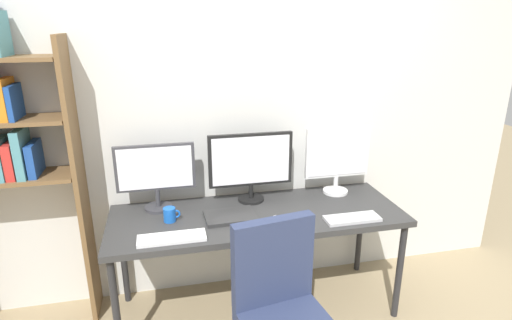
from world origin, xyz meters
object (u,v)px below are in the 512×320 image
at_px(keyboard_left, 172,238).
at_px(computer_mouse, 277,219).
at_px(monitor_left, 156,172).
at_px(laptop_closed, 230,216).
at_px(keyboard_right, 352,218).
at_px(monitor_right, 337,157).
at_px(coffee_mug, 170,215).
at_px(desk, 258,221).
at_px(monitor_center, 251,163).

height_order(keyboard_left, computer_mouse, computer_mouse).
bearing_deg(monitor_left, laptop_closed, -28.69).
relative_size(monitor_left, keyboard_right, 1.45).
xyz_separation_m(keyboard_right, laptop_closed, (-0.75, 0.20, 0.00)).
height_order(monitor_right, keyboard_left, monitor_right).
bearing_deg(monitor_right, monitor_left, -180.00).
height_order(monitor_left, coffee_mug, monitor_left).
bearing_deg(desk, monitor_left, 161.46).
xyz_separation_m(computer_mouse, laptop_closed, (-0.28, 0.12, -0.00)).
xyz_separation_m(keyboard_right, coffee_mug, (-1.12, 0.24, 0.04)).
bearing_deg(keyboard_right, desk, 157.67).
height_order(monitor_center, laptop_closed, monitor_center).
height_order(desk, monitor_center, monitor_center).
bearing_deg(keyboard_left, monitor_center, 38.31).
relative_size(monitor_left, laptop_closed, 1.59).
relative_size(monitor_center, computer_mouse, 6.02).
bearing_deg(monitor_left, coffee_mug, -70.71).
bearing_deg(monitor_center, desk, -90.00).
height_order(desk, monitor_right, monitor_right).
xyz_separation_m(desk, monitor_center, (0.00, 0.21, 0.33)).
distance_m(desk, monitor_left, 0.74).
relative_size(keyboard_left, coffee_mug, 3.69).
bearing_deg(keyboard_left, monitor_right, 20.34).
bearing_deg(coffee_mug, keyboard_left, -89.62).
height_order(monitor_right, laptop_closed, monitor_right).
distance_m(monitor_center, laptop_closed, 0.40).
height_order(computer_mouse, laptop_closed, computer_mouse).
bearing_deg(coffee_mug, monitor_left, 109.29).
distance_m(desk, keyboard_left, 0.61).
distance_m(computer_mouse, laptop_closed, 0.30).
distance_m(monitor_left, computer_mouse, 0.84).
height_order(monitor_center, computer_mouse, monitor_center).
height_order(monitor_left, keyboard_left, monitor_left).
xyz_separation_m(keyboard_left, coffee_mug, (-0.00, 0.24, 0.04)).
relative_size(monitor_center, keyboard_left, 1.48).
bearing_deg(monitor_left, monitor_right, 0.00).
bearing_deg(desk, keyboard_right, -22.33).
relative_size(monitor_right, keyboard_left, 1.25).
relative_size(keyboard_left, keyboard_right, 1.11).
height_order(desk, keyboard_left, keyboard_left).
distance_m(desk, laptop_closed, 0.20).
bearing_deg(keyboard_left, desk, 22.33).
bearing_deg(monitor_left, keyboard_left, -80.65).
bearing_deg(laptop_closed, desk, 7.35).
xyz_separation_m(monitor_left, coffee_mug, (0.07, -0.20, -0.21)).
distance_m(monitor_left, keyboard_left, 0.51).
relative_size(desk, monitor_right, 3.89).
distance_m(keyboard_right, coffee_mug, 1.15).
height_order(computer_mouse, coffee_mug, coffee_mug).
bearing_deg(coffee_mug, computer_mouse, -13.45).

